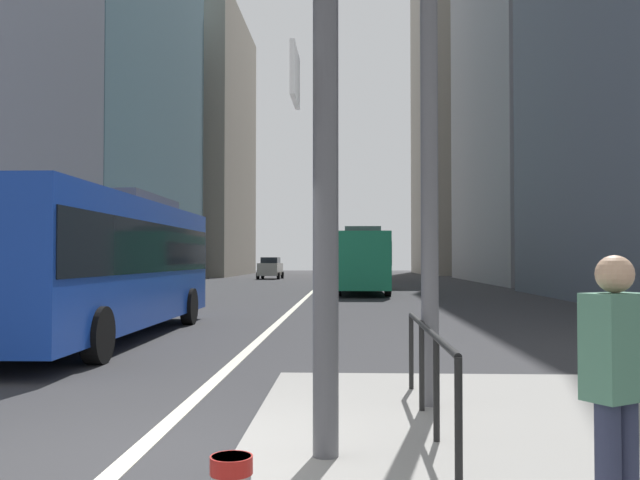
# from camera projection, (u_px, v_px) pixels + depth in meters

# --- Properties ---
(ground_plane) EXTENTS (160.00, 160.00, 0.00)m
(ground_plane) POSITION_uv_depth(u_px,v_px,m) (296.00, 307.00, 26.14)
(ground_plane) COLOR #303033
(lane_centre_line) EXTENTS (0.20, 80.00, 0.01)m
(lane_centre_line) POSITION_uv_depth(u_px,v_px,m) (311.00, 293.00, 36.12)
(lane_centre_line) COLOR beige
(lane_centre_line) RESTS_ON ground
(office_tower_left_far) EXTENTS (12.42, 22.17, 28.89)m
(office_tower_left_far) POSITION_uv_depth(u_px,v_px,m) (187.00, 146.00, 76.91)
(office_tower_left_far) COLOR gray
(office_tower_left_far) RESTS_ON ground
(office_tower_right_mid) EXTENTS (10.09, 24.25, 40.08)m
(office_tower_right_mid) POSITION_uv_depth(u_px,v_px,m) (537.00, 29.00, 54.72)
(office_tower_right_mid) COLOR #9E9EA3
(office_tower_right_mid) RESTS_ON ground
(office_tower_right_far) EXTENTS (13.21, 19.99, 43.20)m
(office_tower_right_far) POSITION_uv_depth(u_px,v_px,m) (473.00, 94.00, 82.83)
(office_tower_right_far) COLOR gray
(office_tower_right_far) RESTS_ON ground
(city_bus_blue_oncoming) EXTENTS (2.79, 11.22, 3.40)m
(city_bus_blue_oncoming) POSITION_uv_depth(u_px,v_px,m) (102.00, 258.00, 15.59)
(city_bus_blue_oncoming) COLOR #14389E
(city_bus_blue_oncoming) RESTS_ON ground
(city_bus_red_receding) EXTENTS (2.75, 11.75, 3.40)m
(city_bus_red_receding) POSITION_uv_depth(u_px,v_px,m) (361.00, 258.00, 37.11)
(city_bus_red_receding) COLOR #198456
(city_bus_red_receding) RESTS_ON ground
(car_oncoming_mid) EXTENTS (2.14, 4.11, 1.94)m
(car_oncoming_mid) POSITION_uv_depth(u_px,v_px,m) (270.00, 268.00, 61.87)
(car_oncoming_mid) COLOR #B2A899
(car_oncoming_mid) RESTS_ON ground
(car_receding_near) EXTENTS (2.14, 4.36, 1.94)m
(car_receding_near) POSITION_uv_depth(u_px,v_px,m) (366.00, 269.00, 56.04)
(car_receding_near) COLOR gold
(car_receding_near) RESTS_ON ground
(pedestrian_railing) EXTENTS (0.06, 3.88, 0.98)m
(pedestrian_railing) POSITION_uv_depth(u_px,v_px,m) (428.00, 354.00, 6.96)
(pedestrian_railing) COLOR black
(pedestrian_railing) RESTS_ON median_island
(pedestrian_far) EXTENTS (0.45, 0.40, 1.70)m
(pedestrian_far) POSITION_uv_depth(u_px,v_px,m) (616.00, 381.00, 4.12)
(pedestrian_far) COLOR #2D334C
(pedestrian_far) RESTS_ON median_island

